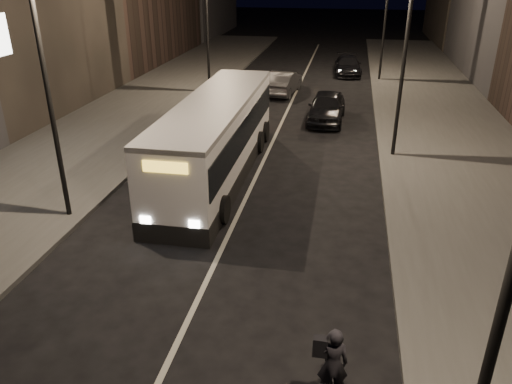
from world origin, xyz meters
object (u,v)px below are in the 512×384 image
at_px(streetlight_right_mid, 401,33).
at_px(streetlight_left_far, 211,8).
at_px(car_mid, 283,82).
at_px(car_near, 327,107).
at_px(streetlight_right_far, 383,3).
at_px(streetlight_right_near, 505,206).
at_px(streetlight_left_near, 50,59).
at_px(car_far, 348,66).
at_px(cyclist_on_bicycle, 331,378).
at_px(city_bus, 217,135).

relative_size(streetlight_right_mid, streetlight_left_far, 1.00).
bearing_deg(car_mid, streetlight_right_mid, 125.79).
bearing_deg(streetlight_left_far, car_near, -32.77).
xyz_separation_m(streetlight_right_far, streetlight_left_far, (-10.66, -6.00, 0.00)).
relative_size(streetlight_right_far, car_near, 1.74).
xyz_separation_m(streetlight_right_near, streetlight_left_near, (-10.66, 8.00, 0.00)).
xyz_separation_m(car_mid, car_far, (4.06, 7.09, -0.07)).
bearing_deg(streetlight_right_far, cyclist_on_bicycle, -93.40).
height_order(streetlight_right_mid, streetlight_right_far, same).
distance_m(streetlight_right_near, streetlight_right_far, 32.00).
height_order(streetlight_right_mid, car_far, streetlight_right_mid).
xyz_separation_m(streetlight_right_mid, car_near, (-2.98, 5.06, -4.57)).
bearing_deg(car_far, city_bus, -107.15).
height_order(streetlight_left_near, car_mid, streetlight_left_near).
bearing_deg(city_bus, streetlight_left_near, -128.65).
distance_m(cyclist_on_bicycle, car_far, 32.26).
height_order(streetlight_left_far, car_near, streetlight_left_far).
xyz_separation_m(streetlight_left_far, car_mid, (4.53, 0.88, -4.62)).
bearing_deg(streetlight_left_near, car_mid, 76.50).
bearing_deg(car_near, streetlight_right_near, -80.13).
distance_m(streetlight_right_mid, streetlight_right_far, 16.00).
bearing_deg(car_far, cyclist_on_bicycle, -93.79).
distance_m(streetlight_right_far, car_mid, 9.23).
xyz_separation_m(cyclist_on_bicycle, car_mid, (-4.33, 25.16, 0.10)).
height_order(streetlight_left_far, car_mid, streetlight_left_far).
height_order(streetlight_right_mid, car_near, streetlight_right_mid).
distance_m(streetlight_right_far, car_far, 5.48).
distance_m(car_mid, car_far, 8.17).
bearing_deg(streetlight_right_mid, car_far, 96.58).
bearing_deg(car_mid, car_near, 124.79).
height_order(streetlight_right_far, car_far, streetlight_right_far).
bearing_deg(city_bus, streetlight_right_far, 70.03).
height_order(streetlight_right_mid, cyclist_on_bicycle, streetlight_right_mid).
relative_size(streetlight_right_near, car_far, 1.73).
height_order(streetlight_right_mid, streetlight_left_far, same).
distance_m(city_bus, car_far, 21.84).
xyz_separation_m(city_bus, car_far, (4.86, 21.27, -1.02)).
bearing_deg(streetlight_right_mid, car_mid, 119.41).
bearing_deg(city_bus, cyclist_on_bicycle, -65.18).
relative_size(streetlight_left_near, city_bus, 0.70).
bearing_deg(car_far, car_near, -98.31).
xyz_separation_m(streetlight_right_mid, city_bus, (-6.93, -3.30, -3.66)).
height_order(streetlight_left_near, cyclist_on_bicycle, streetlight_left_near).
bearing_deg(streetlight_right_near, streetlight_left_far, 112.30).
xyz_separation_m(streetlight_left_far, car_far, (8.59, 7.97, -4.68)).
relative_size(car_near, car_mid, 1.03).
height_order(streetlight_right_far, car_mid, streetlight_right_far).
xyz_separation_m(streetlight_right_mid, streetlight_right_far, (0.00, 16.00, 0.00)).
height_order(streetlight_right_far, car_near, streetlight_right_far).
relative_size(streetlight_left_near, car_far, 1.73).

